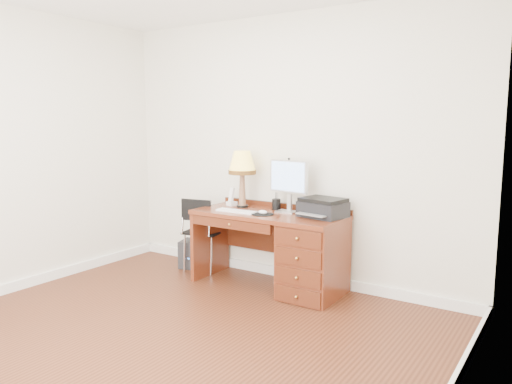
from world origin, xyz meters
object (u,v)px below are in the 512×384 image
Objects in this scene: desk at (297,251)px; chair at (201,227)px; leg_lamp at (242,166)px; printer at (323,208)px; equipment_box at (193,254)px; monitor at (288,179)px; phone at (232,200)px.

desk is 1.84× the size of chair.
leg_lamp is 0.85m from chair.
printer is 1.48m from chair.
desk reaches higher than equipment_box.
monitor is 0.47m from printer.
monitor is at bearing -15.41° from equipment_box.
phone is 0.83m from equipment_box.
desk is at bearing -8.37° from leg_lamp.
printer is 1.09m from phone.
printer reaches higher than desk.
printer is at bearing -8.55° from chair.
desk is 2.56× the size of leg_lamp.
monitor is 1.68× the size of equipment_box.
phone is at bearing -172.25° from printer.
monitor is 2.68× the size of phone.
leg_lamp is 0.72× the size of chair.
chair is 2.66× the size of equipment_box.
leg_lamp reaches higher than equipment_box.
monitor is at bearing 14.96° from phone.
leg_lamp is (-0.71, 0.10, 0.77)m from desk.
leg_lamp is at bearing -16.57° from equipment_box.
printer is 2.35× the size of phone.
printer is (0.22, 0.09, 0.42)m from desk.
equipment_box is (-1.20, -0.04, -0.92)m from monitor.
phone is at bearing 171.31° from desk.
leg_lamp is at bearing -170.90° from printer.
equipment_box is (-0.52, -0.04, -0.65)m from phone.
monitor is 0.63× the size of chair.
printer is at bearing -0.94° from leg_lamp.
phone is 0.24× the size of chair.
leg_lamp is (-0.93, 0.02, 0.34)m from printer.
desk is 2.92× the size of monitor.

